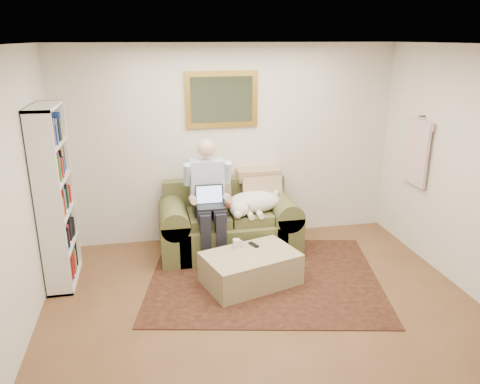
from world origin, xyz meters
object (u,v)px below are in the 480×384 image
object	(u,v)px
sofa	(229,228)
seated_man	(209,202)
sleeping_dog	(254,202)
coffee_mug	(236,244)
laptop	(210,201)
bookshelf	(55,197)
ottoman	(250,269)

from	to	relation	value
sofa	seated_man	bearing A→B (deg)	-148.55
sleeping_dog	coffee_mug	size ratio (longest dim) A/B	7.25
sofa	laptop	bearing A→B (deg)	-138.98
sofa	bookshelf	size ratio (longest dim) A/B	0.88
seated_man	sofa	bearing A→B (deg)	31.45
laptop	bookshelf	size ratio (longest dim) A/B	0.17
ottoman	coffee_mug	xyz separation A→B (m)	(-0.12, 0.19, 0.24)
bookshelf	sleeping_dog	bearing A→B (deg)	8.18
bookshelf	ottoman	bearing A→B (deg)	-13.76
ottoman	sleeping_dog	bearing A→B (deg)	74.67
seated_man	ottoman	world-z (taller)	seated_man
laptop	sleeping_dog	world-z (taller)	laptop
sofa	coffee_mug	xyz separation A→B (m)	(-0.04, -0.74, 0.12)
sleeping_dog	ottoman	size ratio (longest dim) A/B	0.71
seated_man	sleeping_dog	size ratio (longest dim) A/B	2.04
seated_man	bookshelf	size ratio (longest dim) A/B	0.74
sofa	seated_man	xyz separation A→B (m)	(-0.26, -0.16, 0.44)
laptop	sleeping_dog	distance (m)	0.61
sofa	bookshelf	distance (m)	2.15
seated_man	coffee_mug	bearing A→B (deg)	-68.84
sleeping_dog	coffee_mug	world-z (taller)	sleeping_dog
seated_man	ottoman	bearing A→B (deg)	-65.50
sleeping_dog	sofa	bearing A→B (deg)	164.26
sofa	ottoman	size ratio (longest dim) A/B	1.73
coffee_mug	bookshelf	xyz separation A→B (m)	(-1.95, 0.32, 0.58)
seated_man	coffee_mug	distance (m)	0.70
coffee_mug	bookshelf	bearing A→B (deg)	170.64
ottoman	bookshelf	size ratio (longest dim) A/B	0.51
coffee_mug	sleeping_dog	bearing A→B (deg)	61.47
sofa	bookshelf	bearing A→B (deg)	-168.06
seated_man	laptop	xyz separation A→B (m)	(0.00, -0.07, 0.04)
laptop	ottoman	bearing A→B (deg)	-63.43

